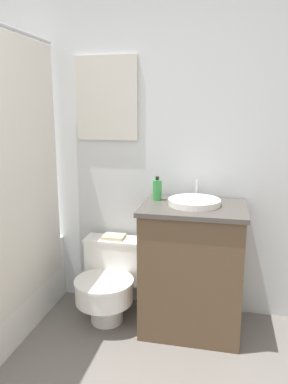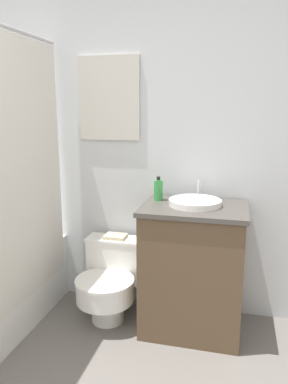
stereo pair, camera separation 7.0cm
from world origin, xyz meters
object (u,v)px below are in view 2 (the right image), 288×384
at_px(sink, 195,202).
at_px(book_on_tank, 115,236).
at_px(soap_bottle, 158,190).
at_px(toilet, 110,280).

xyz_separation_m(sink, book_on_tank, (-0.60, 0.12, -0.33)).
xyz_separation_m(sink, soap_bottle, (-0.27, 0.08, 0.05)).
xyz_separation_m(toilet, book_on_tank, (-0.00, 0.14, 0.28)).
bearing_deg(book_on_tank, sink, -11.21).
bearing_deg(toilet, soap_bottle, 16.63).
bearing_deg(soap_bottle, book_on_tank, 173.08).
bearing_deg(toilet, book_on_tank, 90.00).
bearing_deg(sink, soap_bottle, 163.57).
distance_m(sink, soap_bottle, 0.28).
height_order(sink, book_on_tank, sink).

